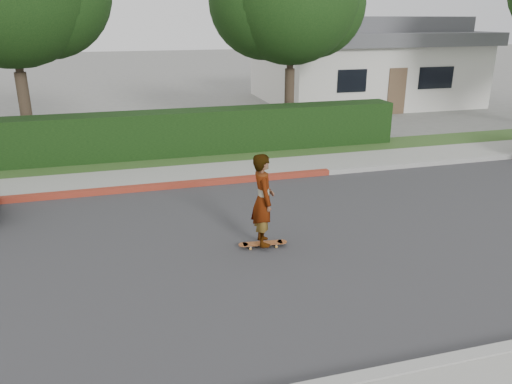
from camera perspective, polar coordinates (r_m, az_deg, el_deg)
The scene contains 11 objects.
ground at distance 10.75m, azimuth 12.00°, elevation -4.83°, with size 120.00×120.00×0.00m, color slate.
road at distance 10.75m, azimuth 12.00°, elevation -4.80°, with size 60.00×8.00×0.01m, color #2D2D30.
curb_near at distance 7.81m, azimuth 26.36°, elevation -16.01°, with size 60.00×0.20×0.15m, color #9E9E99.
curb_far at distance 14.22m, azimuth 4.51°, elevation 1.96°, with size 60.00×0.20×0.15m, color #9E9E99.
curb_red_section at distance 13.41m, azimuth -15.99°, elevation 0.16°, with size 12.00×0.21×0.15m, color maroon.
sidewalk_far at distance 15.04m, azimuth 3.34°, elevation 2.91°, with size 60.00×1.60×0.12m, color gray.
planting_strip at distance 16.50m, azimuth 1.54°, elevation 4.41°, with size 60.00×1.60×0.10m, color #2D4C1E.
hedge at distance 16.31m, azimuth -9.26°, elevation 6.52°, with size 15.00×1.00×1.50m, color black.
house at distance 27.80m, azimuth 12.02°, elevation 14.48°, with size 10.60×8.60×4.30m.
skateboard at distance 9.94m, azimuth 0.78°, elevation -5.91°, with size 0.99×0.29×0.09m.
skateboarder at distance 9.58m, azimuth 0.81°, elevation -0.89°, with size 0.67×0.44×1.83m, color white.
Camera 1 is at (-4.73, -8.61, 4.36)m, focal length 35.00 mm.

